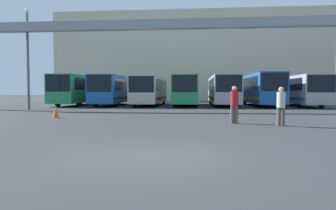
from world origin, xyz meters
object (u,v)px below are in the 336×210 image
object	(u,v)px
bus_slot_3	(186,89)
bus_slot_5	(260,88)
pedestrian_far_center	(234,104)
bus_slot_6	(297,89)
bus_slot_2	(151,89)
lamp_post	(28,55)
bus_slot_1	(114,89)
bus_slot_0	(80,89)
bus_slot_4	(222,89)
pedestrian_near_right	(281,105)
traffic_cone	(56,112)

from	to	relation	value
bus_slot_3	bus_slot_5	world-z (taller)	bus_slot_5
bus_slot_5	pedestrian_far_center	xyz separation A→B (m)	(-4.97, -17.76, -0.93)
bus_slot_5	bus_slot_6	world-z (taller)	bus_slot_5
bus_slot_2	lamp_post	world-z (taller)	lamp_post
bus_slot_2	lamp_post	bearing A→B (deg)	-135.83
bus_slot_1	bus_slot_0	bearing A→B (deg)	-179.85
bus_slot_6	pedestrian_far_center	bearing A→B (deg)	-115.98
bus_slot_2	bus_slot_6	xyz separation A→B (m)	(15.50, 0.35, 0.02)
bus_slot_0	pedestrian_far_center	distance (m)	22.50
bus_slot_3	bus_slot_4	distance (m)	3.97
bus_slot_1	bus_slot_6	world-z (taller)	bus_slot_1
bus_slot_4	bus_slot_3	bearing A→B (deg)	-167.18
bus_slot_3	bus_slot_4	world-z (taller)	bus_slot_4
bus_slot_6	bus_slot_0	bearing A→B (deg)	-177.81
bus_slot_1	bus_slot_6	distance (m)	19.40
bus_slot_1	lamp_post	xyz separation A→B (m)	(-5.01, -8.10, 2.70)
pedestrian_near_right	lamp_post	size ratio (longest dim) A/B	0.21
bus_slot_4	bus_slot_6	bearing A→B (deg)	0.15
bus_slot_1	bus_slot_6	size ratio (longest dim) A/B	0.86
pedestrian_near_right	pedestrian_far_center	distance (m)	2.10
bus_slot_6	traffic_cone	distance (m)	24.71
bus_slot_6	traffic_cone	bearing A→B (deg)	-139.03
bus_slot_6	bus_slot_5	bearing A→B (deg)	-174.15
bus_slot_4	lamp_post	xyz separation A→B (m)	(-16.64, -8.96, 2.72)
bus_slot_0	bus_slot_3	xyz separation A→B (m)	(11.63, -0.01, -0.06)
bus_slot_5	lamp_post	bearing A→B (deg)	-157.29
bus_slot_5	traffic_cone	distance (m)	21.65
bus_slot_4	traffic_cone	world-z (taller)	bus_slot_4
traffic_cone	pedestrian_near_right	bearing A→B (deg)	-13.92
bus_slot_0	bus_slot_3	world-z (taller)	bus_slot_0
bus_slot_4	pedestrian_far_center	xyz separation A→B (m)	(-1.10, -18.14, -0.83)
bus_slot_1	bus_slot_3	bearing A→B (deg)	-0.16
pedestrian_near_right	traffic_cone	bearing A→B (deg)	13.14
bus_slot_3	bus_slot_5	xyz separation A→B (m)	(7.75, 0.51, 0.11)
bus_slot_6	lamp_post	distance (m)	26.13
bus_slot_5	lamp_post	world-z (taller)	lamp_post
bus_slot_0	bus_slot_1	distance (m)	3.88
bus_slot_2	pedestrian_near_right	distance (m)	20.59
bus_slot_1	traffic_cone	distance (m)	15.38
bus_slot_3	bus_slot_2	bearing A→B (deg)	171.86
traffic_cone	bus_slot_0	bearing A→B (deg)	106.85
traffic_cone	bus_slot_2	bearing A→B (deg)	78.84
lamp_post	pedestrian_near_right	bearing A→B (deg)	-30.03
bus_slot_4	pedestrian_near_right	size ratio (longest dim) A/B	7.09
bus_slot_0	bus_slot_6	distance (m)	23.27
pedestrian_near_right	traffic_cone	distance (m)	12.04
bus_slot_0	traffic_cone	distance (m)	16.04
bus_slot_1	bus_slot_2	bearing A→B (deg)	7.83
bus_slot_1	pedestrian_far_center	size ratio (longest dim) A/B	5.90
bus_slot_1	bus_slot_2	xyz separation A→B (m)	(3.88, 0.53, -0.06)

